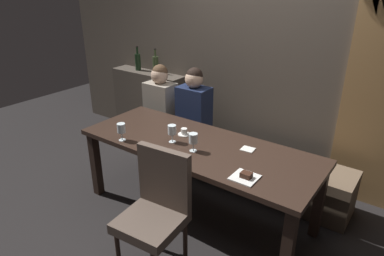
% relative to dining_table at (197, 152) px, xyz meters
% --- Properties ---
extents(ground, '(9.00, 9.00, 0.00)m').
position_rel_dining_table_xyz_m(ground, '(0.00, 0.00, -0.65)').
color(ground, black).
extents(back_wall_tiled, '(6.00, 0.12, 3.00)m').
position_rel_dining_table_xyz_m(back_wall_tiled, '(0.00, 1.22, 0.85)').
color(back_wall_tiled, brown).
rests_on(back_wall_tiled, ground).
extents(back_counter, '(1.10, 0.28, 0.95)m').
position_rel_dining_table_xyz_m(back_counter, '(-1.55, 1.04, -0.18)').
color(back_counter, '#494138').
rests_on(back_counter, ground).
extents(dining_table, '(2.20, 0.84, 0.74)m').
position_rel_dining_table_xyz_m(dining_table, '(0.00, 0.00, 0.00)').
color(dining_table, black).
rests_on(dining_table, ground).
extents(banquette_bench, '(2.50, 0.44, 0.45)m').
position_rel_dining_table_xyz_m(banquette_bench, '(0.00, 0.70, -0.42)').
color(banquette_bench, '#4A3C2E').
rests_on(banquette_bench, ground).
extents(chair_near_side, '(0.48, 0.48, 0.98)m').
position_rel_dining_table_xyz_m(chair_near_side, '(0.14, -0.72, -0.09)').
color(chair_near_side, '#302119').
rests_on(chair_near_side, ground).
extents(diner_redhead, '(0.36, 0.24, 0.74)m').
position_rel_dining_table_xyz_m(diner_redhead, '(-1.02, 0.67, 0.15)').
color(diner_redhead, '#9E9384').
rests_on(diner_redhead, banquette_bench).
extents(diner_bearded, '(0.36, 0.24, 0.77)m').
position_rel_dining_table_xyz_m(diner_bearded, '(-0.53, 0.69, 0.16)').
color(diner_bearded, '#192342').
rests_on(diner_bearded, banquette_bench).
extents(wine_bottle_dark_red, '(0.08, 0.08, 0.33)m').
position_rel_dining_table_xyz_m(wine_bottle_dark_red, '(-1.73, 1.04, 0.42)').
color(wine_bottle_dark_red, black).
rests_on(wine_bottle_dark_red, back_counter).
extents(wine_bottle_pale_label, '(0.08, 0.08, 0.33)m').
position_rel_dining_table_xyz_m(wine_bottle_pale_label, '(-1.42, 1.05, 0.42)').
color(wine_bottle_pale_label, '#384728').
rests_on(wine_bottle_pale_label, back_counter).
extents(wine_glass_far_left, '(0.08, 0.08, 0.16)m').
position_rel_dining_table_xyz_m(wine_glass_far_left, '(0.05, -0.13, 0.20)').
color(wine_glass_far_left, silver).
rests_on(wine_glass_far_left, dining_table).
extents(wine_glass_end_left, '(0.08, 0.08, 0.16)m').
position_rel_dining_table_xyz_m(wine_glass_end_left, '(-0.21, -0.10, 0.20)').
color(wine_glass_end_left, silver).
rests_on(wine_glass_end_left, dining_table).
extents(wine_glass_end_right, '(0.08, 0.08, 0.16)m').
position_rel_dining_table_xyz_m(wine_glass_end_right, '(-0.60, -0.34, 0.20)').
color(wine_glass_end_right, silver).
rests_on(wine_glass_end_right, dining_table).
extents(espresso_cup, '(0.12, 0.12, 0.06)m').
position_rel_dining_table_xyz_m(espresso_cup, '(-0.21, 0.09, 0.11)').
color(espresso_cup, white).
rests_on(espresso_cup, dining_table).
extents(dessert_plate, '(0.19, 0.19, 0.05)m').
position_rel_dining_table_xyz_m(dessert_plate, '(0.62, -0.26, 0.10)').
color(dessert_plate, white).
rests_on(dessert_plate, dining_table).
extents(folded_napkin, '(0.12, 0.11, 0.01)m').
position_rel_dining_table_xyz_m(folded_napkin, '(0.42, 0.16, 0.09)').
color(folded_napkin, silver).
rests_on(folded_napkin, dining_table).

